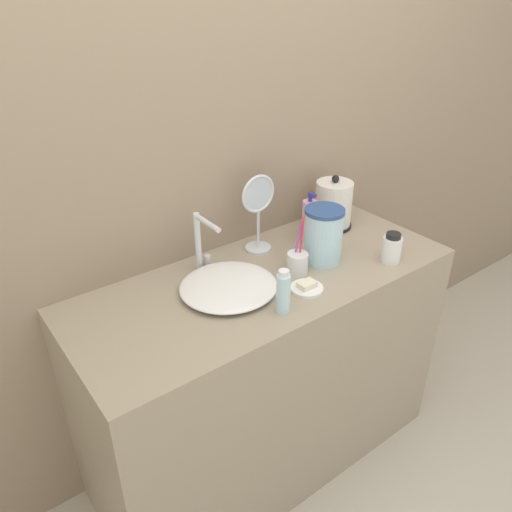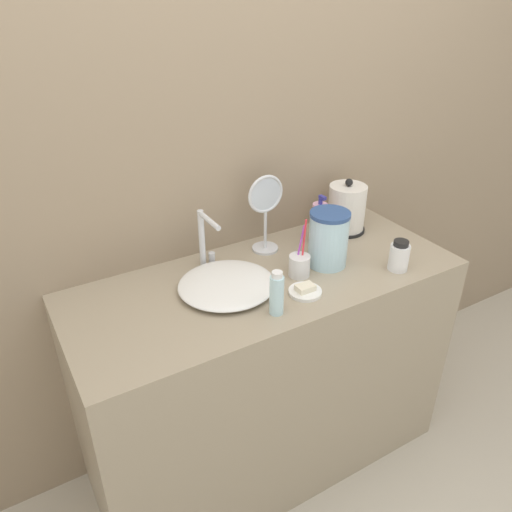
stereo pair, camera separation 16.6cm
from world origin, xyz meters
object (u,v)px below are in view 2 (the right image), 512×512
at_px(faucet, 205,237).
at_px(shampoo_bottle, 277,294).
at_px(toothbrush_cup, 299,265).
at_px(electric_kettle, 346,210).
at_px(lotion_bottle, 319,222).
at_px(vanity_mirror, 265,209).
at_px(mouthwash_bottle, 399,256).
at_px(water_pitcher, 328,239).

bearing_deg(faucet, shampoo_bottle, -79.83).
bearing_deg(faucet, toothbrush_cup, -40.36).
bearing_deg(electric_kettle, lotion_bottle, -173.01).
distance_m(shampoo_bottle, vanity_mirror, 0.42).
xyz_separation_m(electric_kettle, vanity_mirror, (-0.37, 0.02, 0.08)).
xyz_separation_m(lotion_bottle, mouthwash_bottle, (0.11, -0.32, -0.03)).
bearing_deg(vanity_mirror, faucet, -178.99).
xyz_separation_m(vanity_mirror, water_pitcher, (0.14, -0.21, -0.07)).
bearing_deg(lotion_bottle, electric_kettle, 6.99).
distance_m(toothbrush_cup, vanity_mirror, 0.25).
relative_size(electric_kettle, vanity_mirror, 0.75).
bearing_deg(lotion_bottle, vanity_mirror, 168.90).
relative_size(vanity_mirror, water_pitcher, 1.46).
relative_size(faucet, shampoo_bottle, 1.45).
xyz_separation_m(toothbrush_cup, shampoo_bottle, (-0.19, -0.15, 0.03)).
relative_size(mouthwash_bottle, vanity_mirror, 0.38).
relative_size(faucet, mouthwash_bottle, 1.90).
xyz_separation_m(shampoo_bottle, water_pitcher, (0.32, 0.16, 0.03)).
relative_size(electric_kettle, shampoo_bottle, 1.51).
relative_size(lotion_bottle, vanity_mirror, 0.64).
relative_size(toothbrush_cup, vanity_mirror, 0.72).
xyz_separation_m(shampoo_bottle, vanity_mirror, (0.18, 0.37, 0.10)).
relative_size(faucet, toothbrush_cup, 1.00).
bearing_deg(toothbrush_cup, vanity_mirror, 91.26).
relative_size(electric_kettle, mouthwash_bottle, 1.97).
distance_m(lotion_bottle, shampoo_bottle, 0.52).
relative_size(lotion_bottle, water_pitcher, 0.94).
xyz_separation_m(electric_kettle, water_pitcher, (-0.23, -0.18, 0.01)).
distance_m(toothbrush_cup, mouthwash_bottle, 0.36).
bearing_deg(shampoo_bottle, toothbrush_cup, 38.11).
relative_size(faucet, vanity_mirror, 0.72).
relative_size(electric_kettle, water_pitcher, 1.09).
bearing_deg(shampoo_bottle, mouthwash_bottle, 0.41).
bearing_deg(water_pitcher, vanity_mirror, 123.46).
bearing_deg(mouthwash_bottle, faucet, 148.19).
distance_m(electric_kettle, water_pitcher, 0.29).
bearing_deg(shampoo_bottle, electric_kettle, 31.88).
bearing_deg(shampoo_bottle, faucet, 100.17).
xyz_separation_m(electric_kettle, toothbrush_cup, (-0.36, -0.19, -0.05)).
xyz_separation_m(electric_kettle, lotion_bottle, (-0.15, -0.02, -0.01)).
bearing_deg(faucet, mouthwash_bottle, -31.81).
relative_size(lotion_bottle, mouthwash_bottle, 1.70).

